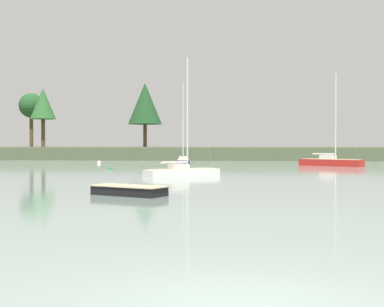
# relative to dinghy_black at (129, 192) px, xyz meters

# --- Properties ---
(ground_plane) EXTENTS (437.21, 437.21, 0.00)m
(ground_plane) POSITION_rel_dinghy_black_xyz_m (5.42, -16.97, -0.16)
(ground_plane) COLOR gray
(far_shore_bank) EXTENTS (196.75, 49.98, 2.04)m
(far_shore_bank) POSITION_rel_dinghy_black_xyz_m (5.42, 80.15, 0.86)
(far_shore_bank) COLOR #4C563D
(far_shore_bank) RESTS_ON ground
(dinghy_black) EXTENTS (4.10, 3.06, 0.66)m
(dinghy_black) POSITION_rel_dinghy_black_xyz_m (0.00, 0.00, 0.00)
(dinghy_black) COLOR black
(dinghy_black) RESTS_ON ground
(sailboat_navy) EXTENTS (2.32, 6.73, 10.52)m
(sailboat_navy) POSITION_rel_dinghy_black_xyz_m (-1.93, 41.34, 0.06)
(sailboat_navy) COLOR navy
(sailboat_navy) RESTS_ON ground
(sailboat_white) EXTENTS (5.87, 5.10, 9.72)m
(sailboat_white) POSITION_rel_dinghy_black_xyz_m (0.79, 15.97, 0.04)
(sailboat_white) COLOR white
(sailboat_white) RESTS_ON ground
(sailboat_red) EXTENTS (7.02, 5.90, 11.20)m
(sailboat_red) POSITION_rel_dinghy_black_xyz_m (15.74, 36.80, 0.08)
(sailboat_red) COLOR #B2231E
(sailboat_red) RESTS_ON ground
(mooring_buoy_green) EXTENTS (0.37, 0.37, 0.42)m
(mooring_buoy_green) POSITION_rel_dinghy_black_xyz_m (-7.52, 26.27, -0.10)
(mooring_buoy_green) COLOR #1E8C47
(mooring_buoy_green) RESTS_ON ground
(mooring_buoy_white) EXTENTS (0.52, 0.52, 0.57)m
(mooring_buoy_white) POSITION_rel_dinghy_black_xyz_m (-13.39, 43.16, -0.07)
(mooring_buoy_white) COLOR white
(mooring_buoy_white) RESTS_ON ground
(shore_tree_far_right) EXTENTS (6.89, 6.89, 13.08)m
(shore_tree_far_right) POSITION_rel_dinghy_black_xyz_m (-14.11, 80.73, 10.69)
(shore_tree_far_right) COLOR brown
(shore_tree_far_right) RESTS_ON far_shore_bank
(shore_tree_left) EXTENTS (4.97, 4.97, 11.59)m
(shore_tree_left) POSITION_rel_dinghy_black_xyz_m (-33.41, 75.06, 10.30)
(shore_tree_left) COLOR brown
(shore_tree_left) RESTS_ON far_shore_bank
(shore_tree_center) EXTENTS (5.19, 5.19, 11.35)m
(shore_tree_center) POSITION_rel_dinghy_black_xyz_m (-38.78, 82.27, 10.47)
(shore_tree_center) COLOR brown
(shore_tree_center) RESTS_ON far_shore_bank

